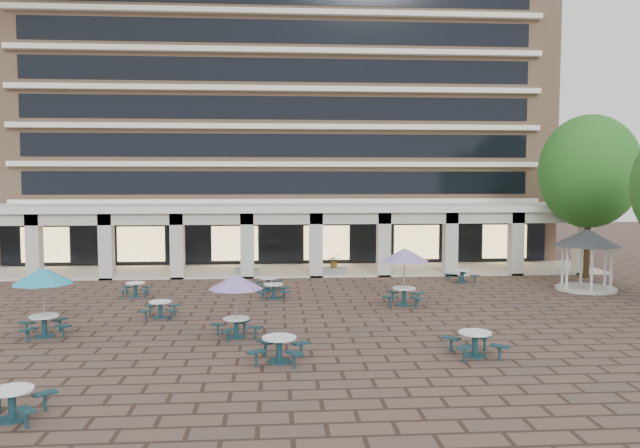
# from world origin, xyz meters

# --- Properties ---
(ground) EXTENTS (120.00, 120.00, 0.00)m
(ground) POSITION_xyz_m (0.00, 0.00, 0.00)
(ground) COLOR brown
(ground) RESTS_ON ground
(apartment_building) EXTENTS (40.00, 15.50, 25.20)m
(apartment_building) POSITION_xyz_m (0.00, 25.47, 12.60)
(apartment_building) COLOR tan
(apartment_building) RESTS_ON ground
(retail_arcade) EXTENTS (42.00, 6.60, 4.40)m
(retail_arcade) POSITION_xyz_m (0.00, 14.80, 3.00)
(retail_arcade) COLOR white
(retail_arcade) RESTS_ON ground
(picnic_table_1) EXTENTS (1.80, 1.80, 0.79)m
(picnic_table_1) POSITION_xyz_m (-6.99, -10.04, 0.47)
(picnic_table_1) COLOR #153841
(picnic_table_1) RESTS_ON ground
(picnic_table_2) EXTENTS (2.18, 2.18, 0.85)m
(picnic_table_2) POSITION_xyz_m (-0.28, -5.56, 0.51)
(picnic_table_2) COLOR #153841
(picnic_table_2) RESTS_ON ground
(picnic_table_3) EXTENTS (1.98, 1.98, 0.84)m
(picnic_table_3) POSITION_xyz_m (6.39, -5.33, 0.50)
(picnic_table_3) COLOR #153841
(picnic_table_3) RESTS_ON ground
(picnic_table_4) EXTENTS (2.30, 2.30, 2.65)m
(picnic_table_4) POSITION_xyz_m (-9.24, -1.55, 2.25)
(picnic_table_4) COLOR #153841
(picnic_table_4) RESTS_ON ground
(picnic_table_6) EXTENTS (2.09, 2.09, 2.42)m
(picnic_table_6) POSITION_xyz_m (-1.89, -2.17, 2.05)
(picnic_table_6) COLOR #153841
(picnic_table_6) RESTS_ON ground
(picnic_table_8) EXTENTS (1.67, 1.67, 0.73)m
(picnic_table_8) POSITION_xyz_m (-5.41, 1.46, 0.44)
(picnic_table_8) COLOR #153841
(picnic_table_8) RESTS_ON ground
(picnic_table_9) EXTENTS (1.77, 1.77, 0.73)m
(picnic_table_9) POSITION_xyz_m (-0.78, 7.71, 0.44)
(picnic_table_9) COLOR #153841
(picnic_table_9) RESTS_ON ground
(picnic_table_10) EXTENTS (1.70, 1.70, 0.75)m
(picnic_table_10) POSITION_xyz_m (-0.49, 5.54, 0.45)
(picnic_table_10) COLOR #153841
(picnic_table_10) RESTS_ON ground
(picnic_table_11) EXTENTS (2.37, 2.37, 2.73)m
(picnic_table_11) POSITION_xyz_m (5.76, 3.42, 2.32)
(picnic_table_11) COLOR #153841
(picnic_table_11) RESTS_ON ground
(picnic_table_12) EXTENTS (1.74, 1.74, 0.74)m
(picnic_table_12) POSITION_xyz_m (-7.59, 6.55, 0.44)
(picnic_table_12) COLOR #153841
(picnic_table_12) RESTS_ON ground
(picnic_table_13) EXTENTS (2.00, 2.00, 0.74)m
(picnic_table_13) POSITION_xyz_m (10.53, 9.81, 0.44)
(picnic_table_13) COLOR #153841
(picnic_table_13) RESTS_ON ground
(gazebo) EXTENTS (3.56, 3.56, 3.31)m
(gazebo) POSITION_xyz_m (16.51, 6.75, 2.49)
(gazebo) COLOR beige
(gazebo) RESTS_ON ground
(tree_east_c) EXTENTS (5.98, 5.98, 9.96)m
(tree_east_c) POSITION_xyz_m (18.62, 10.82, 6.51)
(tree_east_c) COLOR #422D1A
(tree_east_c) RESTS_ON ground
(planter_left) EXTENTS (1.50, 0.66, 1.18)m
(planter_left) POSITION_xyz_m (-2.18, 12.90, 0.45)
(planter_left) COLOR gray
(planter_left) RESTS_ON ground
(planter_right) EXTENTS (1.50, 0.71, 1.35)m
(planter_right) POSITION_xyz_m (3.29, 12.90, 0.58)
(planter_right) COLOR gray
(planter_right) RESTS_ON ground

